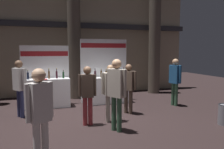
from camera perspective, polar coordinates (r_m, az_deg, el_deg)
name	(u,v)px	position (r m, az deg, el deg)	size (l,w,h in m)	color
ground_plane	(95,123)	(6.51, -4.40, -12.26)	(24.00, 24.00, 0.00)	black
hall_colonnade	(72,33)	(10.50, -10.32, 10.55)	(11.67, 1.38, 5.83)	gray
exhibitor_booth_0	(46,91)	(8.45, -16.51, -3.97)	(1.73, 0.70, 2.25)	white
exhibitor_booth_1	(106,87)	(8.81, -1.51, -3.20)	(1.92, 0.66, 2.51)	white
visitor_2	(40,111)	(4.00, -17.99, -8.83)	(0.45, 0.35, 1.76)	silver
visitor_4	(87,91)	(6.11, -6.31, -4.22)	(0.48, 0.28, 1.63)	maroon
visitor_5	(20,83)	(7.36, -22.63, -2.07)	(0.42, 0.47, 1.77)	navy
visitor_6	(111,88)	(6.36, -0.33, -3.46)	(0.56, 0.26, 1.66)	#ADA393
visitor_7	(128,84)	(7.23, 4.25, -2.44)	(0.45, 0.51, 1.62)	#47382D
visitor_8	(117,88)	(5.60, 1.19, -3.45)	(0.41, 0.54, 1.84)	#33563D
visitor_9	(175,78)	(8.58, 15.87, -0.77)	(0.35, 0.52, 1.76)	#33563D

